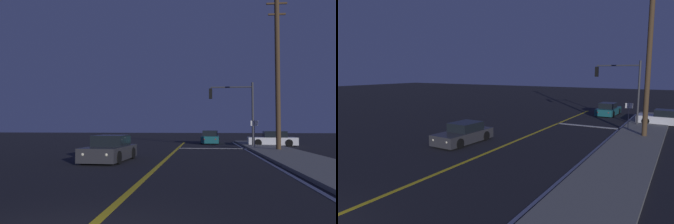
{
  "view_description": "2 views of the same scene",
  "coord_description": "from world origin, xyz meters",
  "views": [
    {
      "loc": [
        2.04,
        -4.88,
        1.85
      ],
      "look_at": [
        -0.52,
        19.54,
        2.84
      ],
      "focal_mm": 35.81,
      "sensor_mm": 36.0,
      "label": 1
    },
    {
      "loc": [
        9.73,
        -3.47,
        4.8
      ],
      "look_at": [
        -0.1,
        13.2,
        2.13
      ],
      "focal_mm": 32.51,
      "sensor_mm": 36.0,
      "label": 2
    }
  ],
  "objects": [
    {
      "name": "utility_pole_right",
      "position": [
        7.43,
        19.91,
        5.81
      ],
      "size": [
        1.48,
        0.35,
        11.36
      ],
      "color": "#4C3823",
      "rests_on": "ground"
    },
    {
      "name": "car_lead_oncoming_charcoal",
      "position": [
        -2.8,
        12.24,
        0.58
      ],
      "size": [
        2.09,
        4.44,
        1.34
      ],
      "rotation": [
        0.0,
        0.0,
        3.1
      ],
      "color": "#2D2D33",
      "rests_on": "ground"
    },
    {
      "name": "stop_bar",
      "position": [
        2.76,
        22.38,
        0.01
      ],
      "size": [
        5.53,
        0.5,
        0.01
      ],
      "primitive_type": "cube",
      "color": "silver",
      "rests_on": "ground"
    },
    {
      "name": "lane_line_center",
      "position": [
        0.0,
        11.94,
        0.01
      ],
      "size": [
        0.2,
        40.6,
        0.01
      ],
      "primitive_type": "cube",
      "color": "gold",
      "rests_on": "ground"
    },
    {
      "name": "car_following_oncoming_white",
      "position": [
        8.33,
        26.48,
        0.58
      ],
      "size": [
        4.37,
        2.05,
        1.34
      ],
      "rotation": [
        0.0,
        0.0,
        1.53
      ],
      "color": "silver",
      "rests_on": "ground"
    },
    {
      "name": "traffic_signal_near_right",
      "position": [
        4.94,
        24.68,
        3.74
      ],
      "size": [
        3.85,
        0.28,
        5.61
      ],
      "rotation": [
        0.0,
        0.0,
        3.14
      ],
      "color": "#38383D",
      "rests_on": "ground"
    },
    {
      "name": "car_side_waiting_teal",
      "position": [
        2.77,
        29.99,
        0.58
      ],
      "size": [
        1.96,
        4.38,
        1.34
      ],
      "rotation": [
        0.0,
        0.0,
        -0.04
      ],
      "color": "#195960",
      "rests_on": "ground"
    },
    {
      "name": "street_sign_corner",
      "position": [
        6.03,
        21.88,
        1.54
      ],
      "size": [
        0.56,
        0.06,
        2.28
      ],
      "color": "slate",
      "rests_on": "ground"
    },
    {
      "name": "lane_line_edge_right",
      "position": [
        5.28,
        11.94,
        0.01
      ],
      "size": [
        0.16,
        40.6,
        0.01
      ],
      "primitive_type": "cube",
      "color": "silver",
      "rests_on": "ground"
    },
    {
      "name": "sidewalk_right",
      "position": [
        7.13,
        11.94,
        0.07
      ],
      "size": [
        3.2,
        42.99,
        0.15
      ],
      "primitive_type": "cube",
      "color": "slate",
      "rests_on": "ground"
    }
  ]
}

